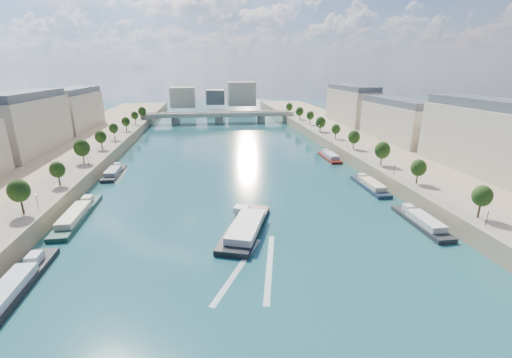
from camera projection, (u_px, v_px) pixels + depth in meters
name	position (u px, v px, depth m)	size (l,w,h in m)	color
ground	(235.00, 182.00, 123.90)	(700.00, 700.00, 0.00)	#0C3036
quay_left	(18.00, 185.00, 113.41)	(44.00, 520.00, 5.00)	#9E8460
quay_right	(419.00, 168.00, 132.86)	(44.00, 520.00, 5.00)	#9E8460
pave_left	(65.00, 175.00, 114.65)	(14.00, 520.00, 0.10)	gray
pave_right	(384.00, 163.00, 130.04)	(14.00, 520.00, 0.10)	gray
trees_left	(71.00, 158.00, 115.13)	(4.80, 268.80, 8.26)	#382B1E
trees_right	(369.00, 143.00, 137.52)	(4.80, 268.80, 8.26)	#382B1E
lamps_left	(67.00, 176.00, 105.00)	(0.36, 200.36, 4.28)	black
lamps_right	(368.00, 153.00, 133.30)	(0.36, 200.36, 4.28)	black
buildings_right	(436.00, 126.00, 141.61)	(16.00, 226.00, 23.20)	beige
skyline	(219.00, 95.00, 326.54)	(79.00, 42.00, 22.00)	beige
bridge	(219.00, 116.00, 256.26)	(112.00, 12.00, 8.15)	#C1B79E
tour_barge	(245.00, 227.00, 86.27)	(16.71, 28.59, 3.77)	black
wake	(254.00, 267.00, 70.94)	(16.23, 25.63, 0.04)	silver
moored_barges_left	(18.00, 284.00, 63.92)	(5.00, 157.40, 3.60)	#1B1A39
moored_barges_right	(407.00, 212.00, 95.81)	(5.00, 157.04, 3.60)	black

